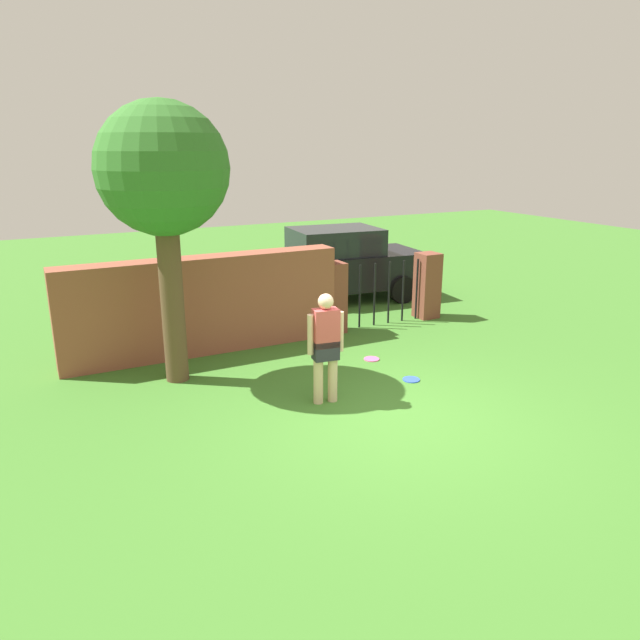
% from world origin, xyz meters
% --- Properties ---
extents(ground_plane, '(40.00, 40.00, 0.00)m').
position_xyz_m(ground_plane, '(0.00, 0.00, 0.00)').
color(ground_plane, '#3D7528').
extents(brick_wall, '(4.98, 0.50, 1.73)m').
position_xyz_m(brick_wall, '(-1.50, 3.80, 0.87)').
color(brick_wall, brown).
rests_on(brick_wall, ground).
extents(tree, '(1.94, 1.94, 4.23)m').
position_xyz_m(tree, '(-2.30, 2.71, 3.18)').
color(tree, brown).
rests_on(tree, ground).
extents(person, '(0.54, 0.27, 1.62)m').
position_xyz_m(person, '(-0.60, 0.88, 0.90)').
color(person, beige).
rests_on(person, ground).
extents(fence_gate, '(2.73, 0.44, 1.40)m').
position_xyz_m(fence_gate, '(2.23, 3.80, 0.70)').
color(fence_gate, brown).
rests_on(fence_gate, ground).
extents(car, '(4.34, 2.22, 1.72)m').
position_xyz_m(car, '(2.33, 6.01, 0.86)').
color(car, black).
rests_on(car, ground).
extents(frisbee_pink, '(0.27, 0.27, 0.02)m').
position_xyz_m(frisbee_pink, '(0.93, 2.08, 0.01)').
color(frisbee_pink, pink).
rests_on(frisbee_pink, ground).
extents(frisbee_blue, '(0.27, 0.27, 0.02)m').
position_xyz_m(frisbee_blue, '(1.00, 0.99, 0.01)').
color(frisbee_blue, blue).
rests_on(frisbee_blue, ground).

